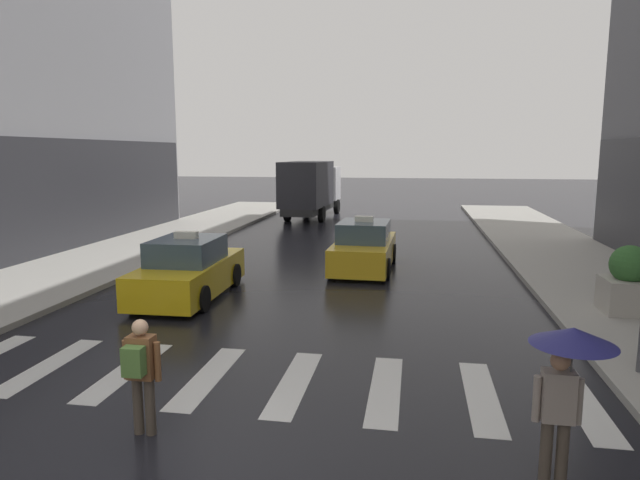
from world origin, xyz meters
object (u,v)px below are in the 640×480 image
(taxi_lead, at_px, (189,271))
(box_truck, at_px, (311,187))
(pedestrian_with_umbrella, at_px, (567,363))
(taxi_second, at_px, (364,248))
(planter_near_corner, at_px, (628,282))
(pedestrian_with_backpack, at_px, (141,368))

(taxi_lead, xyz_separation_m, box_truck, (-0.08, 18.37, 1.13))
(box_truck, distance_m, pedestrian_with_umbrella, 27.03)
(taxi_lead, relative_size, taxi_second, 1.00)
(planter_near_corner, bearing_deg, box_truck, 120.76)
(taxi_second, bearing_deg, box_truck, 107.55)
(taxi_lead, height_order, pedestrian_with_umbrella, pedestrian_with_umbrella)
(box_truck, xyz_separation_m, pedestrian_with_backpack, (2.42, -25.57, -0.88))
(box_truck, relative_size, planter_near_corner, 4.77)
(taxi_lead, distance_m, planter_near_corner, 10.95)
(taxi_second, height_order, pedestrian_with_umbrella, pedestrian_with_umbrella)
(taxi_lead, height_order, planter_near_corner, taxi_lead)
(taxi_lead, distance_m, pedestrian_with_backpack, 7.57)
(pedestrian_with_backpack, xyz_separation_m, planter_near_corner, (8.61, 7.04, -0.10))
(taxi_lead, bearing_deg, pedestrian_with_backpack, -72.00)
(pedestrian_with_backpack, bearing_deg, taxi_lead, 108.00)
(taxi_second, distance_m, pedestrian_with_backpack, 11.76)
(taxi_lead, relative_size, box_truck, 0.60)
(pedestrian_with_backpack, bearing_deg, planter_near_corner, 39.25)
(planter_near_corner, bearing_deg, taxi_lead, 179.16)
(taxi_lead, relative_size, pedestrian_with_umbrella, 2.36)
(taxi_lead, distance_m, box_truck, 18.40)
(taxi_lead, distance_m, taxi_second, 6.18)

